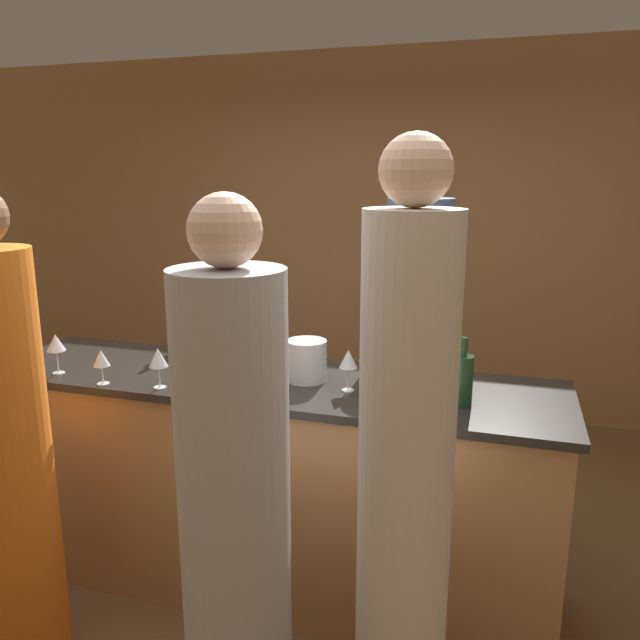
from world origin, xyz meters
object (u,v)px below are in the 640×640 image
at_px(bartender, 415,361).
at_px(guest_1, 4,451).
at_px(wine_bottle_1, 462,380).
at_px(ice_bucket, 307,360).
at_px(guest_0, 235,507).
at_px(guest_2, 405,488).
at_px(wine_bottle_0, 179,328).

relative_size(bartender, guest_1, 1.06).
distance_m(wine_bottle_1, ice_bucket, 0.67).
bearing_deg(guest_0, wine_bottle_1, 47.41).
height_order(guest_0, ice_bucket, guest_0).
xyz_separation_m(guest_2, wine_bottle_0, (-1.29, 0.95, 0.18)).
bearing_deg(ice_bucket, bartender, 63.18).
relative_size(bartender, ice_bucket, 10.99).
xyz_separation_m(bartender, wine_bottle_1, (0.30, -0.83, 0.20)).
height_order(guest_1, ice_bucket, guest_1).
xyz_separation_m(bartender, guest_0, (-0.34, -1.53, -0.06)).
bearing_deg(wine_bottle_1, wine_bottle_0, 165.95).
distance_m(guest_0, wine_bottle_0, 1.33).
bearing_deg(guest_0, bartender, 77.39).
bearing_deg(bartender, ice_bucket, 63.18).
relative_size(wine_bottle_0, ice_bucket, 1.67).
relative_size(guest_2, ice_bucket, 11.20).
height_order(guest_2, wine_bottle_1, guest_2).
relative_size(bartender, guest_0, 1.07).
distance_m(guest_1, wine_bottle_0, 1.01).
relative_size(guest_1, wine_bottle_1, 6.82).
height_order(guest_0, wine_bottle_1, guest_0).
bearing_deg(guest_2, wine_bottle_1, 78.98).
bearing_deg(guest_2, bartender, 97.23).
distance_m(bartender, guest_2, 1.44).
bearing_deg(guest_1, wine_bottle_0, 77.30).
bearing_deg(guest_2, guest_0, -169.17).
bearing_deg(wine_bottle_1, bartender, 109.63).
xyz_separation_m(guest_0, wine_bottle_1, (0.64, 0.69, 0.26)).
bearing_deg(wine_bottle_1, guest_2, -101.02).
bearing_deg(guest_1, ice_bucket, 36.44).
bearing_deg(wine_bottle_0, guest_1, -102.70).
distance_m(guest_1, guest_2, 1.51).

